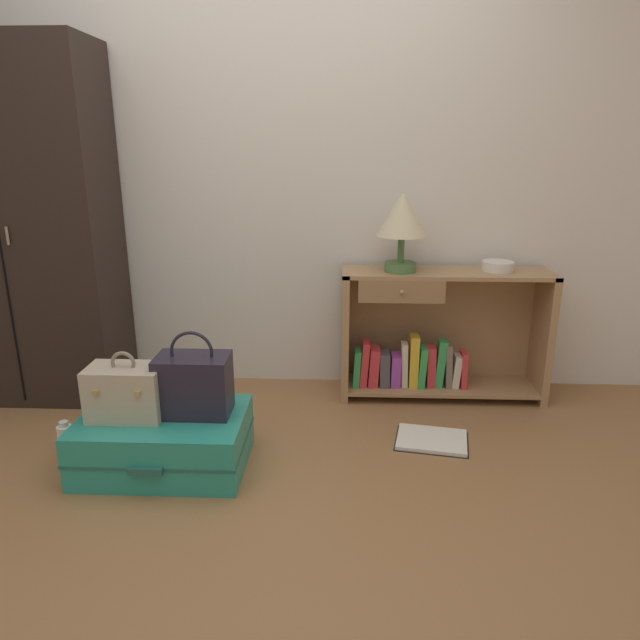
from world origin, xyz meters
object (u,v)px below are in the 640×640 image
Objects in this scene: train_case at (126,392)px; open_book_on_floor at (432,440)px; bookshelf at (433,338)px; suitcase_large at (164,440)px; bowl at (498,266)px; handbag at (194,384)px; table_lamp at (402,219)px; bottle at (66,442)px; wardrobe at (23,229)px.

open_book_on_floor is at bearing 11.63° from train_case.
bookshelf is 1.55m from suitcase_large.
bowl is (0.33, 0.00, 0.41)m from bookshelf.
bookshelf is at bearing 30.81° from train_case.
bowl is at bearing 55.64° from open_book_on_floor.
bowl is at bearing 27.48° from suitcase_large.
bowl is 1.93m from suitcase_large.
handbag is at bearing 9.72° from train_case.
bookshelf is 1.56× the size of suitcase_large.
bottle is at bearing -153.74° from table_lamp.
bowl is 0.89× the size of bottle.
wardrobe is 2.56m from bowl.
handbag is (0.28, 0.05, 0.02)m from train_case.
open_book_on_floor is (-0.07, -0.57, -0.33)m from bookshelf.
handbag is (0.14, 0.03, 0.26)m from suitcase_large.
suitcase_large is 3.87× the size of bottle.
handbag reaches higher than train_case.
bookshelf is at bearing 1.89° from wardrobe.
wardrobe reaches higher than train_case.
bookshelf is at bearing 83.35° from open_book_on_floor.
bowl is 0.44× the size of handbag.
wardrobe is at bearing 145.72° from handbag.
open_book_on_floor is (1.37, 0.28, -0.35)m from train_case.
open_book_on_floor is at bearing 12.26° from suitcase_large.
suitcase_large is 1.92× the size of handbag.
wardrobe reaches higher than bookshelf.
bowl reaches higher than open_book_on_floor.
handbag is (-1.15, -0.81, 0.05)m from bookshelf.
table_lamp is at bearing -169.14° from bookshelf.
suitcase_large is 0.30m from handbag.
train_case is 0.82× the size of open_book_on_floor.
suitcase_large reaches higher than bottle.
bottle is at bearing 175.88° from suitcase_large.
wardrobe is 2.03m from table_lamp.
wardrobe reaches higher than open_book_on_floor.
bottle is (-1.56, -0.77, -0.92)m from table_lamp.
train_case is (-0.14, -0.02, 0.24)m from suitcase_large.
wardrobe reaches higher than bottle.
bowl is at bearing 0.29° from bookshelf.
train_case reaches higher than suitcase_large.
bookshelf is 1.67m from train_case.
open_book_on_floor is (0.13, -0.54, -1.00)m from table_lamp.
open_book_on_floor is (2.16, -0.50, -0.94)m from wardrobe.
suitcase_large is (-1.29, -0.84, -0.21)m from bookshelf.
wardrobe is 5.93× the size of train_case.
table_lamp is 1.62m from suitcase_large.
handbag is 0.98× the size of open_book_on_floor.
bottle is at bearing 179.97° from handbag.
table_lamp is 1.61m from train_case.
bowl is at bearing 1.69° from wardrobe.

